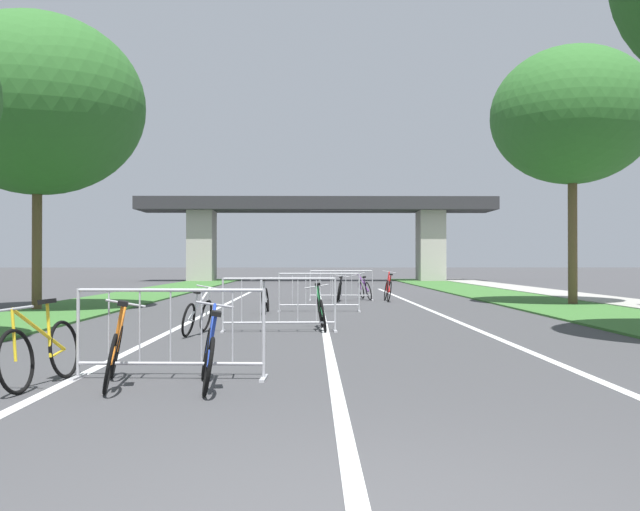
{
  "coord_description": "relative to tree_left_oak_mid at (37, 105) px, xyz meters",
  "views": [
    {
      "loc": [
        -0.25,
        -3.43,
        1.37
      ],
      "look_at": [
        -0.06,
        15.27,
        1.52
      ],
      "focal_mm": 39.43,
      "sensor_mm": 36.0,
      "label": 1
    }
  ],
  "objects": [
    {
      "name": "tree_left_oak_mid",
      "position": [
        0.0,
        0.0,
        0.0
      ],
      "size": [
        5.85,
        5.85,
        8.17
      ],
      "color": "brown",
      "rests_on": "ground"
    },
    {
      "name": "overpass_bridge",
      "position": [
        7.86,
        28.62,
        -1.38
      ],
      "size": [
        24.18,
        3.86,
        5.67
      ],
      "color": "#2D2D30",
      "rests_on": "ground"
    },
    {
      "name": "bicycle_white_0",
      "position": [
        5.47,
        -6.33,
        -5.33
      ],
      "size": [
        0.64,
        1.66,
        0.92
      ],
      "rotation": [
        0.0,
        0.0,
        -0.15
      ],
      "color": "black",
      "rests_on": "ground"
    },
    {
      "name": "crowd_barrier_nearest",
      "position": [
        5.97,
        -11.28,
        -5.17
      ],
      "size": [
        2.24,
        0.53,
        1.05
      ],
      "rotation": [
        0.0,
        0.0,
        -0.04
      ],
      "color": "#ADADB2",
      "rests_on": "ground"
    },
    {
      "name": "bicycle_orange_8",
      "position": [
        5.45,
        -11.74,
        -5.32
      ],
      "size": [
        0.49,
        1.63,
        0.95
      ],
      "rotation": [
        0.0,
        0.0,
        0.21
      ],
      "color": "black",
      "rests_on": "ground"
    },
    {
      "name": "tree_right_cypress_far",
      "position": [
        15.68,
        2.24,
        0.2
      ],
      "size": [
        5.01,
        5.01,
        8.03
      ],
      "color": "brown",
      "rests_on": "ground"
    },
    {
      "name": "bicycle_purple_5",
      "position": [
        9.46,
        5.52,
        -5.32
      ],
      "size": [
        0.68,
        1.68,
        0.96
      ],
      "rotation": [
        0.0,
        0.0,
        0.18
      ],
      "color": "black",
      "rests_on": "ground"
    },
    {
      "name": "crowd_barrier_fourth",
      "position": [
        8.61,
        4.96,
        -5.17
      ],
      "size": [
        2.23,
        0.48,
        1.05
      ],
      "rotation": [
        0.0,
        0.0,
        -0.02
      ],
      "color": "#ADADB2",
      "rests_on": "ground"
    },
    {
      "name": "crowd_barrier_third",
      "position": [
        7.79,
        -0.45,
        -5.17
      ],
      "size": [
        2.23,
        0.45,
        1.05
      ],
      "rotation": [
        0.0,
        0.0,
        -0.0
      ],
      "color": "#ADADB2",
      "rests_on": "ground"
    },
    {
      "name": "sidewalk_path_right",
      "position": [
        17.65,
        6.09,
        -5.64
      ],
      "size": [
        2.14,
        54.0,
        0.08
      ],
      "primitive_type": "cube",
      "color": "#9E9B93",
      "rests_on": "ground"
    },
    {
      "name": "bicycle_black_4",
      "position": [
        8.53,
        4.43,
        -5.32
      ],
      "size": [
        0.54,
        1.69,
        0.9
      ],
      "rotation": [
        0.0,
        0.0,
        -0.08
      ],
      "color": "black",
      "rests_on": "ground"
    },
    {
      "name": "bicycle_red_1",
      "position": [
        10.18,
        4.43,
        -5.29
      ],
      "size": [
        0.48,
        1.68,
        1.04
      ],
      "rotation": [
        0.0,
        0.0,
        0.0
      ],
      "color": "black",
      "rests_on": "ground"
    },
    {
      "name": "lane_stripe_center",
      "position": [
        7.86,
        -0.38,
        -5.68
      ],
      "size": [
        0.14,
        31.24,
        0.01
      ],
      "primitive_type": "cube",
      "color": "silver",
      "rests_on": "ground"
    },
    {
      "name": "bicycle_blue_3",
      "position": [
        6.49,
        -11.83,
        -5.33
      ],
      "size": [
        0.43,
        1.66,
        0.91
      ],
      "rotation": [
        0.0,
        0.0,
        0.17
      ],
      "color": "black",
      "rests_on": "ground"
    },
    {
      "name": "lane_stripe_left_lane",
      "position": [
        4.85,
        -0.38,
        -5.68
      ],
      "size": [
        0.14,
        31.24,
        0.01
      ],
      "primitive_type": "cube",
      "color": "silver",
      "rests_on": "ground"
    },
    {
      "name": "bicycle_green_7",
      "position": [
        7.78,
        -5.42,
        -5.32
      ],
      "size": [
        0.49,
        1.65,
        0.94
      ],
      "rotation": [
        0.0,
        0.0,
        0.05
      ],
      "color": "black",
      "rests_on": "ground"
    },
    {
      "name": "crowd_barrier_second",
      "position": [
        6.97,
        -5.87,
        -5.17
      ],
      "size": [
        2.24,
        0.52,
        1.05
      ],
      "rotation": [
        0.0,
        0.0,
        0.04
      ],
      "color": "#ADADB2",
      "rests_on": "ground"
    },
    {
      "name": "grass_verge_right",
      "position": [
        14.96,
        6.09,
        -5.66
      ],
      "size": [
        3.23,
        54.0,
        0.05
      ],
      "primitive_type": "cube",
      "color": "#386B2D",
      "rests_on": "ground"
    },
    {
      "name": "grass_verge_left",
      "position": [
        0.77,
        6.09,
        -5.66
      ],
      "size": [
        3.23,
        54.0,
        0.05
      ],
      "primitive_type": "cube",
      "color": "#386B2D",
      "rests_on": "ground"
    },
    {
      "name": "lane_stripe_right_lane",
      "position": [
        10.88,
        -0.38,
        -5.68
      ],
      "size": [
        0.14,
        31.24,
        0.01
      ],
      "primitive_type": "cube",
      "color": "silver",
      "rests_on": "ground"
    },
    {
      "name": "bicycle_yellow_6",
      "position": [
        4.64,
        -11.71,
        -5.31
      ],
      "size": [
        0.54,
        1.7,
        0.94
      ],
      "rotation": [
        0.0,
        0.0,
        3.0
      ],
      "color": "black",
      "rests_on": "ground"
    },
    {
      "name": "bicycle_silver_2",
      "position": [
        6.36,
        -0.92,
        -5.32
      ],
      "size": [
        0.56,
        1.72,
        0.95
      ],
      "rotation": [
        0.0,
        0.0,
        3.12
      ],
      "color": "black",
      "rests_on": "ground"
    }
  ]
}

